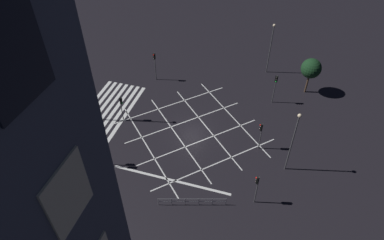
{
  "coord_description": "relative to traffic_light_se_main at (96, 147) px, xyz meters",
  "views": [
    {
      "loc": [
        29.58,
        8.98,
        29.86
      ],
      "look_at": [
        0.0,
        0.0,
        1.92
      ],
      "focal_mm": 32.0,
      "sensor_mm": 36.0,
      "label": 1
    }
  ],
  "objects": [
    {
      "name": "ground_plane",
      "position": [
        -8.12,
        8.39,
        -2.86
      ],
      "size": [
        200.0,
        200.0,
        0.0
      ],
      "primitive_type": "plane",
      "color": "black"
    },
    {
      "name": "road_markings",
      "position": [
        -7.66,
        0.23,
        -2.85
      ],
      "size": [
        20.18,
        25.1,
        0.01
      ],
      "color": "silver",
      "rests_on": "ground_plane"
    },
    {
      "name": "pedestrian_railing",
      "position": [
        2.22,
        11.53,
        -2.19
      ],
      "size": [
        2.05,
        6.64,
        1.05
      ],
      "rotation": [
        0.0,
        0.0,
        1.87
      ],
      "color": "gray",
      "rests_on": "ground_plane"
    },
    {
      "name": "traffic_light_se_main",
      "position": [
        0.0,
        0.0,
        0.0
      ],
      "size": [
        0.39,
        0.36,
        4.0
      ],
      "rotation": [
        0.0,
        0.0,
        3.14
      ],
      "color": "#424244",
      "rests_on": "ground_plane"
    },
    {
      "name": "street_lamp_far",
      "position": [
        -6.75,
        -3.71,
        3.52
      ],
      "size": [
        0.42,
        0.42,
        10.29
      ],
      "color": "#424244",
      "rests_on": "ground_plane"
    },
    {
      "name": "traffic_light_median_north",
      "position": [
        -7.67,
        16.73,
        -0.07
      ],
      "size": [
        0.36,
        0.39,
        3.9
      ],
      "rotation": [
        0.0,
        0.0,
        -1.57
      ],
      "color": "#424244",
      "rests_on": "ground_plane"
    },
    {
      "name": "traffic_light_median_south",
      "position": [
        -7.63,
        -0.71,
        -0.23
      ],
      "size": [
        0.36,
        0.39,
        3.67
      ],
      "rotation": [
        0.0,
        0.0,
        1.57
      ],
      "color": "#424244",
      "rests_on": "ground_plane"
    },
    {
      "name": "traffic_light_nw_main",
      "position": [
        -16.81,
        17.27,
        0.31
      ],
      "size": [
        0.39,
        0.36,
        4.45
      ],
      "color": "#424244",
      "rests_on": "ground_plane"
    },
    {
      "name": "traffic_light_ne_cross",
      "position": [
        0.04,
        17.47,
        0.05
      ],
      "size": [
        0.36,
        0.39,
        4.06
      ],
      "rotation": [
        0.0,
        0.0,
        -1.57
      ],
      "color": "#424244",
      "rests_on": "ground_plane"
    },
    {
      "name": "street_lamp_west",
      "position": [
        -24.09,
        15.52,
        2.16
      ],
      "size": [
        0.4,
        0.4,
        7.95
      ],
      "color": "#424244",
      "rests_on": "ground_plane"
    },
    {
      "name": "traffic_light_se_cross",
      "position": [
        0.39,
        -0.03,
        0.31
      ],
      "size": [
        0.36,
        0.39,
        4.45
      ],
      "rotation": [
        0.0,
        0.0,
        1.57
      ],
      "color": "#424244",
      "rests_on": "ground_plane"
    },
    {
      "name": "street_lamp_east",
      "position": [
        -5.36,
        20.15,
        2.26
      ],
      "size": [
        0.4,
        0.4,
        8.17
      ],
      "color": "#424244",
      "rests_on": "ground_plane"
    },
    {
      "name": "traffic_light_sw_main",
      "position": [
        -17.21,
        0.02,
        0.38
      ],
      "size": [
        0.39,
        0.36,
        4.56
      ],
      "color": "#424244",
      "rests_on": "ground_plane"
    },
    {
      "name": "street_tree_far",
      "position": [
        3.5,
        -4.6,
        1.0
      ],
      "size": [
        3.76,
        3.76,
        5.75
      ],
      "color": "#473323",
      "rests_on": "ground_plane"
    },
    {
      "name": "street_tree_near",
      "position": [
        -20.64,
        21.5,
        1.1
      ],
      "size": [
        2.74,
        2.74,
        5.35
      ],
      "color": "#473323",
      "rests_on": "ground_plane"
    }
  ]
}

